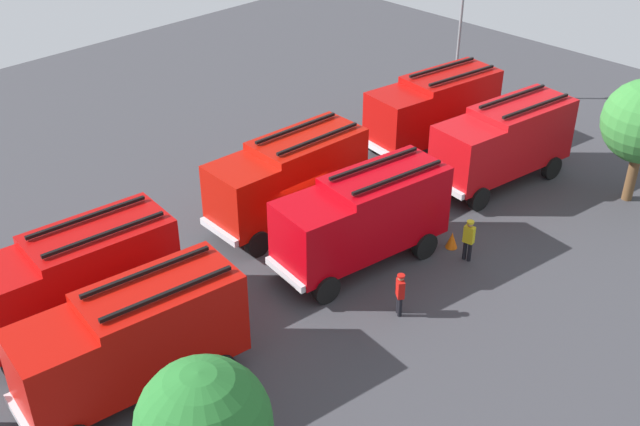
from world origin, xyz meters
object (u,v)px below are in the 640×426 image
(fire_truck_2, at_px, (74,277))
(firefighter_1, at_px, (400,292))
(fire_truck_5, at_px, (132,338))
(firefighter_2, at_px, (492,138))
(tree_1, at_px, (204,426))
(fire_truck_1, at_px, (288,176))
(traffic_cone_0, at_px, (452,240))
(lamppost, at_px, (460,33))
(fire_truck_4, at_px, (363,216))
(fire_truck_3, at_px, (504,140))
(traffic_cone_1, at_px, (409,128))
(fire_truck_0, at_px, (434,108))
(firefighter_4, at_px, (469,238))

(fire_truck_2, distance_m, firefighter_1, 11.32)
(fire_truck_5, relative_size, firefighter_1, 4.31)
(firefighter_2, distance_m, tree_1, 24.41)
(fire_truck_1, bearing_deg, firefighter_1, 81.16)
(fire_truck_1, xyz_separation_m, traffic_cone_0, (-3.27, 6.23, -1.80))
(fire_truck_1, xyz_separation_m, tree_1, (11.78, 9.72, 1.41))
(fire_truck_2, relative_size, lamppost, 1.12)
(fire_truck_2, bearing_deg, firefighter_2, 179.91)
(firefighter_2, bearing_deg, traffic_cone_0, -136.30)
(fire_truck_4, bearing_deg, fire_truck_3, -171.76)
(fire_truck_5, bearing_deg, fire_truck_1, -150.40)
(traffic_cone_1, distance_m, lamppost, 6.74)
(firefighter_2, bearing_deg, traffic_cone_1, 122.05)
(fire_truck_3, relative_size, firefighter_2, 4.56)
(traffic_cone_1, bearing_deg, fire_truck_4, 30.79)
(fire_truck_1, distance_m, lamppost, 16.37)
(fire_truck_3, bearing_deg, traffic_cone_0, 25.05)
(fire_truck_0, xyz_separation_m, fire_truck_3, (0.68, 4.57, 0.00))
(traffic_cone_1, bearing_deg, fire_truck_1, 10.41)
(traffic_cone_0, bearing_deg, fire_truck_3, -163.37)
(fire_truck_4, height_order, traffic_cone_0, fire_truck_4)
(fire_truck_0, xyz_separation_m, fire_truck_4, (10.14, 4.50, 0.00))
(fire_truck_3, distance_m, traffic_cone_1, 6.67)
(firefighter_1, bearing_deg, traffic_cone_0, 51.16)
(tree_1, relative_size, traffic_cone_0, 7.52)
(fire_truck_0, relative_size, fire_truck_3, 1.00)
(fire_truck_2, distance_m, firefighter_2, 21.61)
(fire_truck_5, bearing_deg, fire_truck_4, -173.18)
(traffic_cone_1, bearing_deg, fire_truck_2, 5.58)
(fire_truck_0, bearing_deg, fire_truck_5, 20.72)
(firefighter_4, bearing_deg, firefighter_1, -4.35)
(fire_truck_2, xyz_separation_m, tree_1, (1.74, 9.63, 1.41))
(fire_truck_0, relative_size, firefighter_1, 4.32)
(fire_truck_5, xyz_separation_m, lamppost, (-26.39, -7.35, 1.73))
(fire_truck_4, height_order, traffic_cone_1, fire_truck_4)
(fire_truck_3, relative_size, lamppost, 1.13)
(firefighter_2, bearing_deg, lamppost, 70.16)
(fire_truck_0, height_order, fire_truck_5, same)
(fire_truck_1, relative_size, firefighter_4, 4.05)
(fire_truck_0, height_order, fire_truck_3, same)
(fire_truck_2, distance_m, traffic_cone_0, 14.77)
(firefighter_2, bearing_deg, firefighter_4, -131.80)
(fire_truck_1, xyz_separation_m, traffic_cone_1, (-10.38, -1.91, -1.82))
(fire_truck_2, xyz_separation_m, traffic_cone_1, (-20.42, -2.00, -1.82))
(fire_truck_4, height_order, fire_truck_5, same)
(fire_truck_0, height_order, fire_truck_1, same)
(fire_truck_1, bearing_deg, fire_truck_3, 157.75)
(fire_truck_1, xyz_separation_m, firefighter_2, (-11.40, 2.51, -1.24))
(fire_truck_5, distance_m, firefighter_2, 21.92)
(firefighter_2, height_order, tree_1, tree_1)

